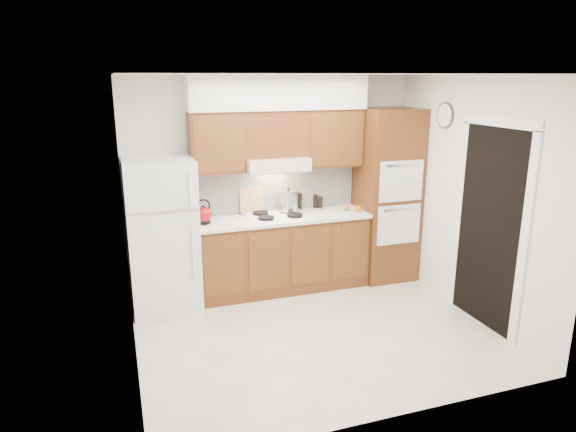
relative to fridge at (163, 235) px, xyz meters
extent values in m
plane|color=beige|center=(1.41, -1.14, -0.86)|extent=(3.60, 3.60, 0.00)
plane|color=white|center=(1.41, -1.14, 1.74)|extent=(3.60, 3.60, 0.00)
cube|color=silver|center=(1.41, 0.36, 0.44)|extent=(3.60, 0.02, 2.60)
cube|color=silver|center=(-0.40, -1.14, 0.44)|extent=(0.02, 3.00, 2.60)
cube|color=silver|center=(3.21, -1.14, 0.44)|extent=(0.02, 3.00, 2.60)
cube|color=white|center=(0.00, 0.00, 0.00)|extent=(0.75, 0.72, 1.72)
cube|color=brown|center=(1.43, 0.06, -0.41)|extent=(2.11, 0.60, 0.90)
cube|color=white|center=(1.43, 0.05, 0.06)|extent=(2.13, 0.62, 0.04)
cube|color=white|center=(1.43, 0.34, 0.36)|extent=(2.11, 0.03, 0.56)
cube|color=brown|center=(2.85, 0.03, 0.24)|extent=(0.70, 0.65, 2.20)
cube|color=brown|center=(0.69, 0.19, 0.99)|extent=(0.63, 0.33, 0.70)
cube|color=brown|center=(2.12, 0.19, 0.99)|extent=(0.73, 0.33, 0.70)
cube|color=silver|center=(1.38, 0.13, 0.71)|extent=(0.75, 0.45, 0.15)
cube|color=brown|center=(1.38, 0.19, 1.06)|extent=(0.75, 0.33, 0.55)
cube|color=silver|center=(1.43, 0.18, 1.54)|extent=(2.13, 0.36, 0.40)
cube|color=white|center=(1.38, 0.07, 0.09)|extent=(0.74, 0.50, 0.01)
cube|color=black|center=(3.19, -1.49, 0.19)|extent=(0.02, 0.90, 2.10)
cylinder|color=#3F3833|center=(3.19, -0.59, 1.29)|extent=(0.02, 0.30, 0.30)
sphere|color=maroon|center=(0.47, 0.02, 0.19)|extent=(0.24, 0.24, 0.19)
cube|color=tan|center=(1.12, 0.31, 0.28)|extent=(0.29, 0.10, 0.38)
cylinder|color=#B9B9BE|center=(1.56, 0.18, 0.23)|extent=(0.28, 0.28, 0.25)
cylinder|color=black|center=(1.75, 0.31, 0.19)|extent=(0.08, 0.08, 0.21)
cylinder|color=black|center=(1.97, 0.31, 0.17)|extent=(0.06, 0.06, 0.17)
cylinder|color=black|center=(2.02, 0.27, 0.16)|extent=(0.05, 0.05, 0.15)
sphere|color=orange|center=(2.38, -0.08, 0.12)|extent=(0.11, 0.11, 0.09)
sphere|color=orange|center=(2.28, 0.05, 0.12)|extent=(0.08, 0.08, 0.07)
camera|label=1|loc=(-0.43, -5.66, 1.73)|focal=32.00mm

